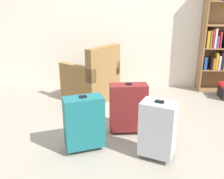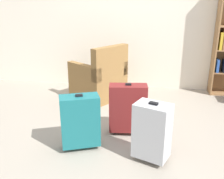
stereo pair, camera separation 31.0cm
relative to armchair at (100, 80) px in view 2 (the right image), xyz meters
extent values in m
plane|color=#9E9384|center=(0.38, -1.28, -0.32)|extent=(9.86, 9.86, 0.00)
cube|color=beige|center=(0.38, 0.73, 0.98)|extent=(5.63, 0.10, 2.60)
cube|color=olive|center=(1.88, 0.52, 0.64)|extent=(0.02, 0.28, 1.92)
cube|color=#264C99|center=(1.94, 0.51, 0.19)|extent=(0.04, 0.24, 0.21)
cube|color=black|center=(2.05, 0.47, 0.20)|extent=(0.03, 0.17, 0.22)
cube|color=gold|center=(1.94, 0.47, 0.61)|extent=(0.04, 0.16, 0.28)
cube|color=brown|center=(1.98, 0.49, 0.62)|extent=(0.03, 0.21, 0.30)
cube|color=olive|center=(-0.03, 0.02, -0.12)|extent=(0.98, 0.98, 0.40)
cube|color=tan|center=(-0.03, 0.02, 0.12)|extent=(0.76, 0.74, 0.08)
cube|color=olive|center=(0.20, -0.14, 0.33)|extent=(0.50, 0.64, 0.50)
cube|color=olive|center=(0.14, 0.27, 0.19)|extent=(0.63, 0.49, 0.22)
cube|color=olive|center=(-0.21, -0.22, 0.19)|extent=(0.63, 0.49, 0.22)
cylinder|color=#1E7F4C|center=(0.60, 0.08, -0.27)|extent=(0.08, 0.08, 0.10)
torus|color=#1E7F4C|center=(0.65, 0.08, -0.26)|extent=(0.06, 0.01, 0.06)
cube|color=#19666B|center=(0.10, -1.57, 0.02)|extent=(0.46, 0.34, 0.57)
cube|color=black|center=(0.10, -1.57, 0.31)|extent=(0.08, 0.07, 0.02)
cylinder|color=black|center=(-0.04, -1.63, -0.29)|extent=(0.06, 0.06, 0.05)
cylinder|color=black|center=(0.23, -1.52, -0.29)|extent=(0.06, 0.06, 0.05)
cube|color=#B7BABF|center=(0.87, -1.69, 0.02)|extent=(0.41, 0.35, 0.57)
cube|color=black|center=(0.87, -1.69, 0.31)|extent=(0.10, 0.08, 0.02)
cylinder|color=black|center=(0.75, -1.64, -0.29)|extent=(0.07, 0.07, 0.05)
cylinder|color=black|center=(0.98, -1.74, -0.29)|extent=(0.07, 0.07, 0.05)
cube|color=maroon|center=(0.58, -1.16, 0.02)|extent=(0.46, 0.24, 0.58)
cube|color=black|center=(0.58, -1.16, 0.32)|extent=(0.07, 0.05, 0.02)
cylinder|color=black|center=(0.42, -1.18, -0.29)|extent=(0.06, 0.06, 0.05)
cylinder|color=black|center=(0.73, -1.15, -0.29)|extent=(0.06, 0.06, 0.05)
camera|label=1|loc=(0.51, -4.05, 1.26)|focal=41.51mm
camera|label=2|loc=(0.82, -4.02, 1.26)|focal=41.51mm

